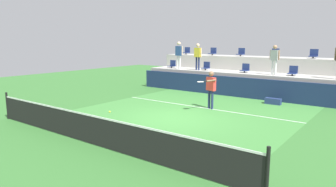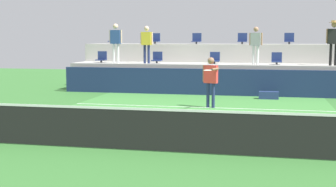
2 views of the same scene
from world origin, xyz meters
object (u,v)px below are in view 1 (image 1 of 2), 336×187
Objects in this scene: stadium_chair_upper_far_left at (187,51)px; spectator_in_grey at (275,57)px; stadium_chair_lower_left at (206,67)px; tennis_player at (211,86)px; stadium_chair_upper_right at (314,55)px; tennis_ball at (110,112)px; stadium_chair_upper_mid_right at (275,54)px; stadium_chair_lower_far_left at (172,65)px; spectator_leaning_on_rail at (179,52)px; stadium_chair_upper_left at (213,52)px; stadium_chair_lower_right at (293,72)px; equipment_bag at (273,101)px; stadium_chair_upper_mid_left at (241,53)px; spectator_in_white at (198,54)px; stadium_chair_lower_center at (245,69)px.

stadium_chair_upper_far_left is 0.32× the size of spectator_in_grey.
stadium_chair_lower_left is 5.70m from tennis_player.
tennis_ball is (-3.98, -11.67, -1.66)m from stadium_chair_upper_right.
spectator_in_grey reaches higher than stadium_chair_upper_mid_right.
stadium_chair_upper_far_left reaches higher than stadium_chair_lower_far_left.
stadium_chair_upper_right is 7.31m from tennis_player.
spectator_leaning_on_rail is at bearing -168.17° from stadium_chair_lower_left.
stadium_chair_lower_far_left is 1.00× the size of stadium_chair_upper_far_left.
spectator_in_grey is (6.22, 0.00, -0.12)m from spectator_leaning_on_rail.
stadium_chair_upper_left is at bearing 0.00° from stadium_chair_upper_far_left.
tennis_ball is (1.88, -9.87, -0.81)m from stadium_chair_lower_left.
spectator_leaning_on_rail reaches higher than stadium_chair_lower_right.
stadium_chair_upper_far_left is 1.00× the size of stadium_chair_upper_right.
stadium_chair_upper_far_left is 12.63m from tennis_ball.
stadium_chair_upper_far_left reaches higher than stadium_chair_lower_right.
stadium_chair_upper_right is 4.50m from equipment_bag.
stadium_chair_upper_mid_right is (3.71, 1.80, 0.85)m from stadium_chair_lower_left.
stadium_chair_upper_left is 2.05m from stadium_chair_upper_mid_left.
stadium_chair_lower_left is 2.06m from stadium_chair_upper_left.
stadium_chair_upper_far_left is at bearing 153.26° from equipment_bag.
tennis_ball is at bearing -111.59° from equipment_bag.
stadium_chair_lower_left is at bearing 122.01° from tennis_player.
stadium_chair_upper_mid_left is at bearing 48.71° from spectator_in_white.
spectator_leaning_on_rail reaches higher than equipment_bag.
stadium_chair_upper_far_left is 1.00× the size of stadium_chair_upper_left.
stadium_chair_upper_far_left is 8.81m from tennis_player.
stadium_chair_upper_right is at bearing 11.94° from stadium_chair_lower_far_left.
stadium_chair_upper_mid_left is at bearing 102.66° from tennis_player.
spectator_leaning_on_rail is at bearing -164.14° from stadium_chair_upper_right.
stadium_chair_upper_left is at bearing 106.20° from stadium_chair_lower_left.
spectator_in_grey is (-0.89, -0.38, 0.74)m from stadium_chair_lower_right.
stadium_chair_upper_far_left and stadium_chair_upper_right have the same top height.
stadium_chair_upper_mid_left is at bearing 131.83° from equipment_bag.
equipment_bag is (2.36, -2.05, -1.31)m from stadium_chair_lower_center.
spectator_in_grey is at bearing -156.66° from stadium_chair_lower_right.
spectator_in_grey reaches higher than stadium_chair_lower_center.
stadium_chair_upper_far_left is 1.00× the size of stadium_chair_upper_mid_left.
stadium_chair_lower_far_left is at bearing 180.00° from stadium_chair_lower_center.
stadium_chair_lower_right is 1.00× the size of stadium_chair_upper_far_left.
stadium_chair_upper_far_left reaches higher than equipment_bag.
stadium_chair_upper_mid_left is at bearing 120.97° from stadium_chair_lower_center.
stadium_chair_lower_left is at bearing 11.83° from spectator_leaning_on_rail.
stadium_chair_upper_mid_right is (4.23, 0.00, 0.00)m from stadium_chair_upper_left.
stadium_chair_upper_left is 7.05m from equipment_bag.
stadium_chair_lower_far_left is at bearing 180.00° from stadium_chair_lower_right.
stadium_chair_lower_center is 3.12m from spectator_in_white.
stadium_chair_upper_left is 12.03m from tennis_ball.
stadium_chair_lower_far_left is 1.00× the size of stadium_chair_upper_right.
spectator_leaning_on_rail is (-5.54, -2.18, 0.02)m from stadium_chair_upper_mid_right.
stadium_chair_lower_left reaches higher than tennis_player.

